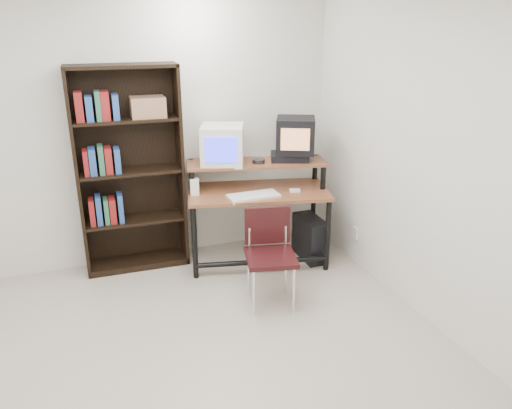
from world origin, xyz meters
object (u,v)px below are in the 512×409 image
object	(u,v)px
school_chair	(270,247)
crt_tv	(295,135)
computer_desk	(258,193)
crt_monitor	(222,145)
bookshelf	(130,169)
pc_tower	(310,238)

from	to	relation	value
school_chair	crt_tv	bearing A→B (deg)	66.68
computer_desk	crt_tv	world-z (taller)	crt_tv
crt_tv	crt_monitor	bearing A→B (deg)	-165.56
crt_monitor	bookshelf	size ratio (longest dim) A/B	0.26
computer_desk	crt_monitor	xyz separation A→B (m)	(-0.29, 0.19, 0.45)
computer_desk	bookshelf	distance (m)	1.22
crt_tv	school_chair	xyz separation A→B (m)	(-0.59, -0.81, -0.72)
crt_monitor	school_chair	bearing A→B (deg)	-62.83
pc_tower	school_chair	bearing A→B (deg)	-138.62
bookshelf	school_chair	bearing A→B (deg)	-46.06
computer_desk	bookshelf	size ratio (longest dim) A/B	0.76
pc_tower	school_chair	distance (m)	0.96
school_chair	bookshelf	xyz separation A→B (m)	(-0.96, 1.08, 0.48)
computer_desk	pc_tower	distance (m)	0.72
pc_tower	crt_tv	bearing A→B (deg)	116.28
school_chair	bookshelf	distance (m)	1.52
school_chair	bookshelf	world-z (taller)	bookshelf
crt_monitor	crt_tv	world-z (taller)	crt_tv
crt_tv	pc_tower	xyz separation A→B (m)	(0.10, -0.20, -1.01)
crt_tv	school_chair	world-z (taller)	crt_tv
computer_desk	school_chair	bearing A→B (deg)	-90.28
crt_monitor	school_chair	size ratio (longest dim) A/B	0.62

